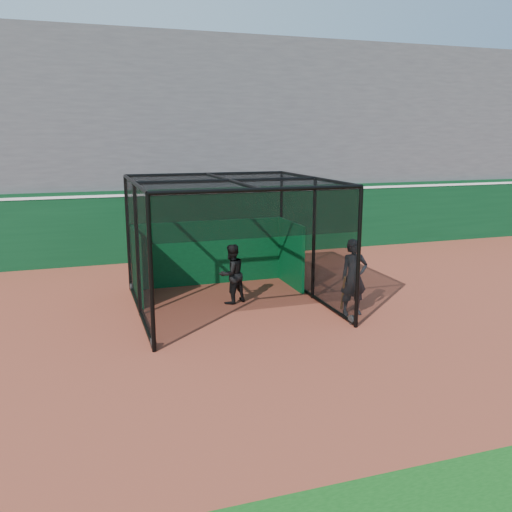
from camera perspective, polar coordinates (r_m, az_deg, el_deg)
name	(u,v)px	position (r m, az deg, el deg)	size (l,w,h in m)	color
ground	(267,339)	(11.88, 1.16, -8.75)	(120.00, 120.00, 0.00)	brown
outfield_wall	(188,222)	(19.53, -7.15, 3.53)	(50.00, 0.50, 2.50)	#093418
grandstand	(168,132)	(23.01, -9.26, 12.79)	(50.00, 7.85, 8.95)	#4C4C4F
batting_cage	(230,245)	(13.70, -2.75, 1.17)	(4.70, 4.95, 3.23)	black
batter	(232,274)	(14.16, -2.59, -1.90)	(0.76, 0.59, 1.57)	black
on_deck_player	(354,277)	(13.41, 10.25, -2.24)	(0.71, 0.49, 1.88)	black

